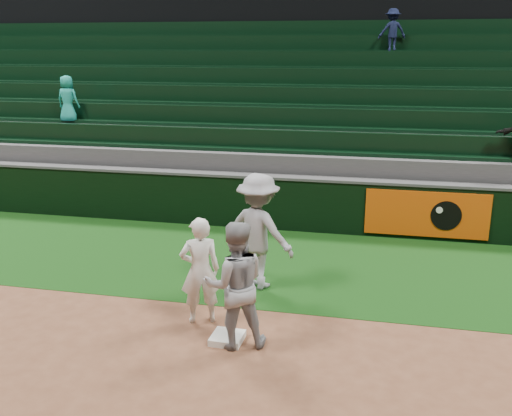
{
  "coord_description": "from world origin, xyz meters",
  "views": [
    {
      "loc": [
        1.89,
        -7.27,
        4.08
      ],
      "look_at": [
        -0.18,
        2.3,
        1.3
      ],
      "focal_mm": 40.0,
      "sensor_mm": 36.0,
      "label": 1
    }
  ],
  "objects_px": {
    "first_baseman": "(200,270)",
    "baserunner": "(235,285)",
    "base_coach": "(258,231)",
    "first_base": "(227,338)"
  },
  "relations": [
    {
      "from": "first_baseman",
      "to": "baserunner",
      "type": "xyz_separation_m",
      "value": [
        0.69,
        -0.58,
        0.08
      ]
    },
    {
      "from": "first_base",
      "to": "baserunner",
      "type": "relative_size",
      "value": 0.24
    },
    {
      "from": "first_base",
      "to": "first_baseman",
      "type": "xyz_separation_m",
      "value": [
        -0.55,
        0.53,
        0.78
      ]
    },
    {
      "from": "first_baseman",
      "to": "baserunner",
      "type": "height_order",
      "value": "baserunner"
    },
    {
      "from": "first_baseman",
      "to": "base_coach",
      "type": "height_order",
      "value": "base_coach"
    },
    {
      "from": "first_base",
      "to": "first_baseman",
      "type": "distance_m",
      "value": 1.09
    },
    {
      "from": "first_base",
      "to": "base_coach",
      "type": "bearing_deg",
      "value": 89.14
    },
    {
      "from": "baserunner",
      "to": "base_coach",
      "type": "relative_size",
      "value": 0.9
    },
    {
      "from": "baserunner",
      "to": "first_base",
      "type": "bearing_deg",
      "value": -39.95
    },
    {
      "from": "first_baseman",
      "to": "baserunner",
      "type": "distance_m",
      "value": 0.9
    }
  ]
}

